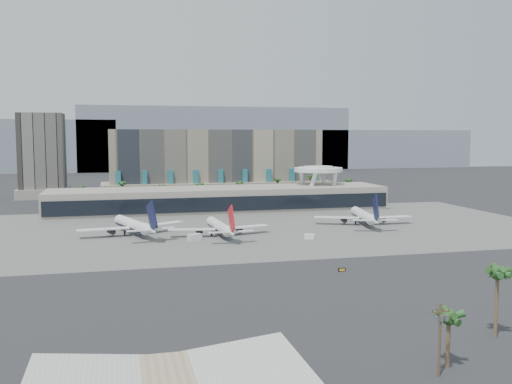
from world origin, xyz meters
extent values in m
plane|color=#232326|center=(0.00, 0.00, 0.00)|extent=(900.00, 900.00, 0.00)
cube|color=#5B5B59|center=(0.00, 55.00, 0.03)|extent=(260.00, 130.00, 0.06)
cube|color=gray|center=(60.00, 470.00, 35.00)|extent=(300.00, 60.00, 70.00)
cube|color=gray|center=(260.00, 470.00, 22.50)|extent=(220.00, 60.00, 45.00)
cube|color=#9E937A|center=(10.00, 175.00, 21.00)|extent=(130.00, 22.00, 42.00)
cube|color=tan|center=(10.00, 173.00, 5.00)|extent=(140.00, 30.00, 10.00)
cube|color=#236C79|center=(-50.00, 163.00, 9.00)|extent=(3.00, 2.00, 18.00)
cube|color=#236C79|center=(-35.00, 163.00, 9.00)|extent=(3.00, 2.00, 18.00)
cube|color=#236C79|center=(-20.00, 163.00, 9.00)|extent=(3.00, 2.00, 18.00)
cube|color=#236C79|center=(-5.00, 163.00, 9.00)|extent=(3.00, 2.00, 18.00)
cube|color=#236C79|center=(10.00, 163.00, 9.00)|extent=(3.00, 2.00, 18.00)
cube|color=#236C79|center=(25.00, 163.00, 9.00)|extent=(3.00, 2.00, 18.00)
cube|color=#236C79|center=(40.00, 163.00, 9.00)|extent=(3.00, 2.00, 18.00)
cube|color=#236C79|center=(55.00, 163.00, 9.00)|extent=(3.00, 2.00, 18.00)
cube|color=#236C79|center=(70.00, 163.00, 9.00)|extent=(3.00, 2.00, 18.00)
cube|color=black|center=(-95.00, 200.00, 26.00)|extent=(26.00, 26.00, 52.00)
cube|color=#A89F93|center=(-95.00, 200.00, 3.00)|extent=(30.00, 30.00, 6.00)
cube|color=#A89F93|center=(0.00, 110.00, 6.00)|extent=(170.00, 32.00, 12.00)
cube|color=black|center=(0.00, 93.80, 5.50)|extent=(168.00, 0.60, 7.00)
cube|color=black|center=(0.00, 110.00, 13.25)|extent=(170.00, 12.00, 2.50)
cylinder|color=white|center=(61.36, 122.36, 11.00)|extent=(6.98, 6.99, 21.89)
cylinder|color=white|center=(48.64, 122.36, 11.00)|extent=(6.98, 6.99, 21.89)
cylinder|color=white|center=(48.64, 109.64, 11.00)|extent=(6.98, 6.99, 21.89)
cylinder|color=white|center=(61.36, 109.64, 11.00)|extent=(6.98, 6.99, 21.89)
cylinder|color=white|center=(55.00, 116.00, 20.00)|extent=(26.00, 26.00, 2.20)
cylinder|color=white|center=(55.00, 116.00, 21.30)|extent=(16.00, 16.00, 1.20)
cylinder|color=brown|center=(-70.00, 145.00, 6.00)|extent=(0.70, 0.70, 12.00)
sphere|color=#264E1F|center=(-70.00, 145.00, 11.70)|extent=(2.80, 2.80, 2.80)
cylinder|color=brown|center=(-48.00, 145.00, 6.00)|extent=(0.70, 0.70, 12.00)
sphere|color=#264E1F|center=(-48.00, 145.00, 11.70)|extent=(2.80, 2.80, 2.80)
cylinder|color=brown|center=(-26.00, 145.00, 6.00)|extent=(0.70, 0.70, 12.00)
sphere|color=#264E1F|center=(-26.00, 145.00, 11.70)|extent=(2.80, 2.80, 2.80)
cylinder|color=brown|center=(-5.00, 145.00, 6.00)|extent=(0.70, 0.70, 12.00)
sphere|color=#264E1F|center=(-5.00, 145.00, 11.70)|extent=(2.80, 2.80, 2.80)
cylinder|color=brown|center=(18.00, 145.00, 6.00)|extent=(0.70, 0.70, 12.00)
sphere|color=#264E1F|center=(18.00, 145.00, 11.70)|extent=(2.80, 2.80, 2.80)
cylinder|color=brown|center=(40.00, 145.00, 6.00)|extent=(0.70, 0.70, 12.00)
sphere|color=#264E1F|center=(40.00, 145.00, 11.70)|extent=(2.80, 2.80, 2.80)
cylinder|color=brown|center=(62.00, 145.00, 6.00)|extent=(0.70, 0.70, 12.00)
sphere|color=#264E1F|center=(62.00, 145.00, 11.70)|extent=(2.80, 2.80, 2.80)
cylinder|color=brown|center=(85.00, 145.00, 6.00)|extent=(0.70, 0.70, 12.00)
sphere|color=#264E1F|center=(85.00, 145.00, 11.70)|extent=(2.80, 2.80, 2.80)
cube|color=silver|center=(-36.00, -102.00, 6.40)|extent=(18.65, 22.60, 2.30)
cylinder|color=#4C3826|center=(-2.00, -96.00, 6.00)|extent=(0.44, 0.44, 12.00)
cube|color=#4C3826|center=(-2.00, -96.00, 10.60)|extent=(3.20, 0.22, 0.22)
cylinder|color=slate|center=(-2.90, -96.35, 9.60)|extent=(0.56, 0.56, 0.90)
cylinder|color=slate|center=(-2.00, -96.35, 9.60)|extent=(0.56, 0.56, 0.90)
cylinder|color=slate|center=(-1.10, -96.35, 9.60)|extent=(0.56, 0.56, 0.90)
cylinder|color=black|center=(-3.40, -96.00, 10.85)|extent=(0.12, 0.12, 0.30)
cylinder|color=black|center=(-0.60, -96.00, 10.85)|extent=(0.12, 0.12, 0.30)
cylinder|color=white|center=(-45.56, 50.44, 3.84)|extent=(13.31, 28.93, 4.26)
cylinder|color=#101335|center=(-45.56, 50.44, 3.68)|extent=(13.04, 28.35, 4.18)
cone|color=white|center=(-50.88, 66.24, 3.84)|extent=(5.57, 5.91, 4.26)
cone|color=white|center=(-39.57, 32.61, 4.16)|extent=(7.10, 10.45, 4.26)
cube|color=white|center=(-56.34, 45.69, 3.20)|extent=(19.55, 6.44, 0.37)
cube|color=white|center=(-34.11, 53.16, 3.20)|extent=(18.69, 13.43, 0.37)
cylinder|color=black|center=(-53.48, 47.21, 2.13)|extent=(3.58, 4.79, 2.35)
cylinder|color=black|center=(-37.31, 52.65, 2.13)|extent=(3.58, 4.79, 2.35)
cube|color=#101335|center=(-39.06, 31.09, 9.70)|extent=(3.59, 9.35, 11.23)
cube|color=white|center=(-43.78, 30.07, 4.69)|extent=(8.81, 3.87, 0.27)
cube|color=white|center=(-34.68, 33.13, 4.69)|extent=(8.68, 5.91, 0.27)
cylinder|color=black|center=(-49.18, 61.19, 0.85)|extent=(0.53, 0.53, 1.71)
cylinder|color=black|center=(-48.46, 48.34, 0.85)|extent=(0.75, 0.75, 1.71)
cylinder|color=black|center=(-41.99, 50.51, 0.85)|extent=(0.75, 0.75, 1.71)
cylinder|color=white|center=(-13.10, 40.18, 3.54)|extent=(5.57, 27.02, 3.93)
cylinder|color=#101335|center=(-13.10, 40.18, 3.39)|extent=(5.46, 26.48, 3.86)
cone|color=white|center=(-14.05, 55.53, 3.54)|extent=(4.20, 4.66, 3.93)
cone|color=white|center=(-12.04, 22.86, 3.84)|extent=(4.47, 9.08, 3.93)
cube|color=white|center=(-23.84, 38.53, 2.95)|extent=(18.09, 6.50, 0.34)
cube|color=white|center=(-2.24, 39.86, 2.95)|extent=(18.11, 8.53, 0.34)
cylinder|color=black|center=(-20.93, 39.20, 1.97)|extent=(2.40, 4.06, 2.16)
cylinder|color=black|center=(-5.22, 40.17, 1.97)|extent=(2.40, 4.06, 2.16)
cube|color=red|center=(-11.95, 21.39, 8.95)|extent=(1.04, 8.94, 10.35)
cube|color=white|center=(-16.39, 21.61, 4.33)|extent=(8.01, 2.77, 0.25)
cube|color=white|center=(-7.56, 22.15, 4.33)|extent=(8.14, 3.69, 0.25)
cylinder|color=black|center=(-13.74, 50.62, 0.79)|extent=(0.49, 0.49, 1.57)
cylinder|color=black|center=(-16.18, 39.00, 0.79)|extent=(0.69, 0.69, 1.57)
cylinder|color=black|center=(-9.90, 39.39, 0.79)|extent=(0.69, 0.69, 1.57)
cylinder|color=white|center=(52.49, 52.64, 3.82)|extent=(9.50, 29.25, 4.25)
cylinder|color=#101335|center=(52.49, 52.64, 3.66)|extent=(9.31, 28.67, 4.16)
cone|color=white|center=(55.55, 68.96, 3.82)|extent=(5.05, 5.48, 4.25)
cone|color=white|center=(49.05, 34.23, 4.14)|extent=(5.93, 10.17, 4.25)
cube|color=white|center=(40.82, 53.74, 3.19)|extent=(19.28, 11.27, 0.37)
cube|color=white|center=(63.78, 49.44, 3.19)|extent=(19.21, 4.71, 0.37)
cylinder|color=black|center=(44.05, 53.68, 2.12)|extent=(3.08, 4.60, 2.34)
cylinder|color=black|center=(60.74, 50.55, 2.12)|extent=(3.08, 4.60, 2.34)
cube|color=#101335|center=(48.75, 32.66, 9.66)|extent=(2.30, 9.58, 11.18)
cube|color=white|center=(44.15, 34.06, 4.67)|extent=(8.80, 4.92, 0.27)
cube|color=white|center=(53.55, 32.30, 4.67)|extent=(8.59, 2.72, 0.27)
cylinder|color=black|center=(54.57, 63.74, 0.85)|extent=(0.53, 0.53, 1.70)
cylinder|color=black|center=(48.96, 52.22, 0.85)|extent=(0.74, 0.74, 1.70)
cylinder|color=black|center=(55.64, 50.97, 0.85)|extent=(0.74, 0.74, 1.70)
cube|color=silver|center=(-23.75, 30.98, 1.23)|extent=(5.56, 4.03, 2.46)
cube|color=white|center=(18.07, 24.04, 0.96)|extent=(4.23, 3.30, 1.91)
cube|color=black|center=(10.27, -26.23, 0.49)|extent=(2.17, 0.35, 0.98)
cube|color=gold|center=(10.27, -26.41, 0.49)|extent=(1.58, 0.09, 0.59)
cylinder|color=black|center=(9.49, -26.23, 0.30)|extent=(0.12, 0.12, 0.59)
cylinder|color=black|center=(11.06, -26.23, 0.30)|extent=(0.12, 0.12, 0.59)
cylinder|color=brown|center=(1.37, -93.14, 4.46)|extent=(0.70, 0.70, 8.92)
sphere|color=#264E1F|center=(1.37, -93.14, 8.62)|extent=(2.80, 2.80, 2.80)
cylinder|color=brown|center=(18.25, -82.65, 6.40)|extent=(0.70, 0.70, 12.80)
sphere|color=#264E1F|center=(18.25, -82.65, 12.50)|extent=(2.80, 2.80, 2.80)
camera|label=1|loc=(-51.21, -173.91, 38.19)|focal=40.00mm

